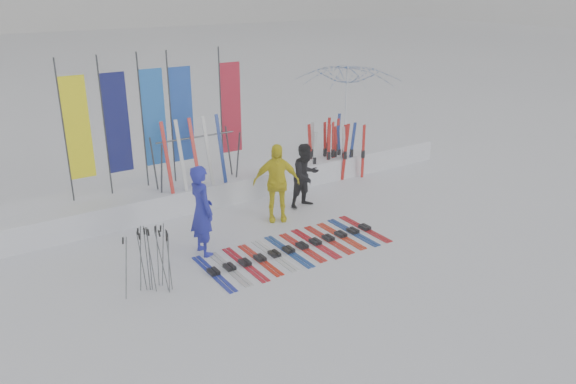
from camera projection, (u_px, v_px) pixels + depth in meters
ground at (324, 265)px, 11.16m from camera, size 120.00×120.00×0.00m
snow_bank at (219, 185)px, 14.66m from camera, size 14.00×1.60×0.60m
person_blue at (202, 210)px, 11.32m from camera, size 0.47×0.70×1.90m
person_black at (306, 176)px, 13.79m from camera, size 0.84×0.69×1.61m
person_yellow at (276, 183)px, 12.95m from camera, size 1.17×0.88×1.85m
tent_canopy at (347, 109)px, 17.75m from camera, size 4.00×4.04×2.97m
ski_row at (295, 248)px, 11.77m from camera, size 3.97×1.69×0.07m
pole_cluster at (152, 260)px, 10.04m from camera, size 0.86×0.44×1.25m
feather_flags at (154, 118)px, 13.25m from camera, size 4.40×0.10×3.20m
ski_rack at (197, 153)px, 13.58m from camera, size 2.04×0.80×1.23m
upright_skis at (334, 150)px, 15.92m from camera, size 1.57×1.19×1.65m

